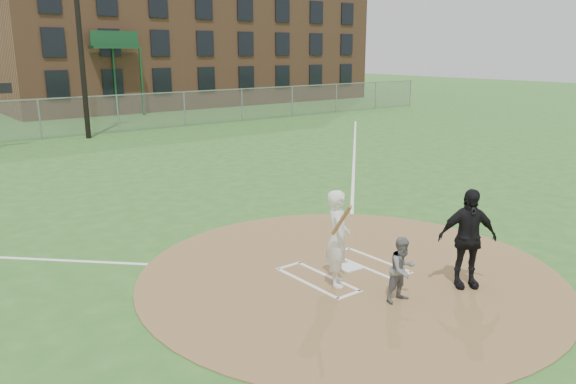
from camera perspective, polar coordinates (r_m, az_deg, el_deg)
ground at (r=11.44m, az=6.25°, el=-8.28°), size 140.00×140.00×0.00m
dirt_circle at (r=11.44m, az=6.25°, el=-8.24°), size 8.40×8.40×0.02m
home_plate at (r=11.69m, az=6.23°, el=-7.61°), size 0.46×0.46×0.03m
foul_line_first at (r=23.71m, az=6.73°, el=3.57°), size 17.04×17.04×0.01m
catcher at (r=10.18m, az=11.55°, el=-7.72°), size 0.60×0.48×1.18m
umpire at (r=10.99m, az=17.76°, el=-4.49°), size 1.18×1.00×1.90m
batters_boxes at (r=11.53m, az=5.73°, el=-7.95°), size 2.08×1.88×0.01m
batter_at_plate at (r=10.57m, az=5.09°, el=-4.67°), size 0.77×1.10×1.85m
outfield_fence at (r=30.62m, az=-23.91°, el=6.78°), size 56.08×0.08×2.03m
brick_warehouse at (r=51.25m, az=-11.28°, el=17.53°), size 30.00×17.17×15.00m
light_pole at (r=30.12m, az=-20.68°, el=17.67°), size 1.20×0.30×12.22m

